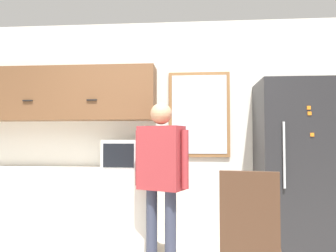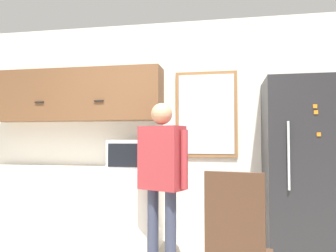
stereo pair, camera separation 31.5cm
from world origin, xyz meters
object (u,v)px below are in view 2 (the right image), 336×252
(microwave, at_px, (131,154))
(refrigerator, at_px, (305,168))
(person, at_px, (162,167))
(chair, at_px, (237,245))

(microwave, xyz_separation_m, refrigerator, (1.87, 0.02, -0.13))
(microwave, relative_size, person, 0.30)
(refrigerator, distance_m, chair, 1.65)
(refrigerator, height_order, chair, refrigerator)
(microwave, distance_m, chair, 1.88)
(microwave, relative_size, refrigerator, 0.26)
(refrigerator, bearing_deg, person, -161.70)
(person, distance_m, refrigerator, 1.51)
(person, height_order, refrigerator, refrigerator)
(person, distance_m, chair, 1.25)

